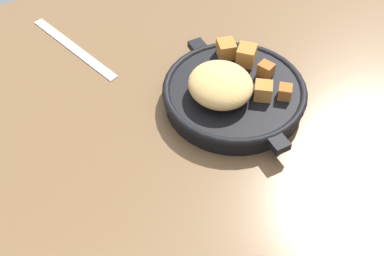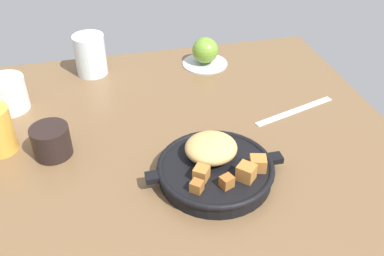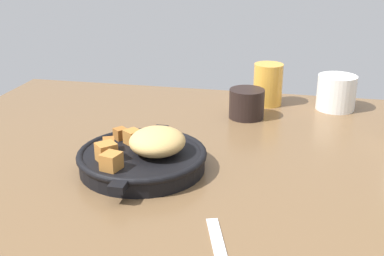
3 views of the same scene
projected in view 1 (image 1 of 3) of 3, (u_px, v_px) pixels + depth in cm
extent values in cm
cube|color=brown|center=(220.00, 132.00, 76.54)|extent=(92.02, 103.18, 2.40)
cylinder|color=black|center=(234.00, 96.00, 77.82)|extent=(21.13, 21.13, 3.09)
torus|color=black|center=(235.00, 90.00, 76.85)|extent=(21.91, 21.91, 1.20)
cube|color=black|center=(198.00, 46.00, 83.92)|extent=(2.64, 2.40, 1.20)
cube|color=black|center=(279.00, 144.00, 70.10)|extent=(2.64, 2.40, 1.20)
ellipsoid|color=tan|center=(221.00, 85.00, 74.11)|extent=(9.87, 9.38, 4.29)
cube|color=#935623|center=(285.00, 92.00, 74.73)|extent=(2.78, 2.77, 2.01)
cube|color=#935623|center=(266.00, 70.00, 77.83)|extent=(2.75, 2.60, 2.17)
cube|color=#A86B2D|center=(246.00, 55.00, 79.48)|extent=(4.05, 4.05, 2.98)
cube|color=#A86B2D|center=(264.00, 92.00, 74.43)|extent=(3.50, 3.52, 2.46)
cube|color=#A86B2D|center=(226.00, 49.00, 80.71)|extent=(3.50, 3.32, 2.67)
cube|color=silver|center=(74.00, 48.00, 87.51)|extent=(21.33, 7.98, 0.36)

